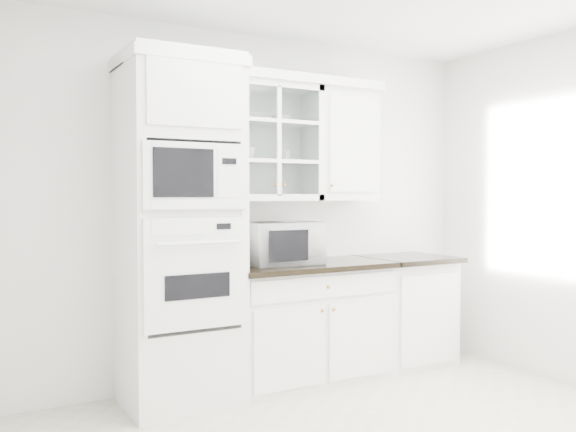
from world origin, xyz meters
TOP-DOWN VIEW (x-y plane):
  - room_shell at (0.00, 0.43)m, footprint 4.00×3.50m
  - oven_column at (-0.75, 1.42)m, footprint 0.76×0.68m
  - base_cabinet_run at (0.28, 1.45)m, footprint 1.32×0.67m
  - extra_base_cabinet at (1.28, 1.45)m, footprint 0.72×0.67m
  - upper_cabinet_glass at (0.03, 1.58)m, footprint 0.80×0.33m
  - upper_cabinet_solid at (0.71, 1.58)m, footprint 0.55×0.33m
  - crown_molding at (-0.07, 1.56)m, footprint 2.14×0.38m
  - countertop_microwave at (0.07, 1.45)m, footprint 0.58×0.49m
  - bowl_a at (-0.11, 1.59)m, footprint 0.24×0.24m
  - bowl_b at (0.16, 1.60)m, footprint 0.18×0.18m
  - cup_a at (-0.15, 1.57)m, footprint 0.13×0.13m
  - cup_b at (0.17, 1.58)m, footprint 0.11×0.11m

SIDE VIEW (x-z plane):
  - base_cabinet_run at x=0.28m, z-range 0.00..0.92m
  - extra_base_cabinet at x=1.28m, z-range 0.00..0.92m
  - countertop_microwave at x=0.07m, z-range 0.92..1.24m
  - oven_column at x=-0.75m, z-range 0.00..2.40m
  - cup_b at x=0.17m, z-range 1.71..1.79m
  - cup_a at x=-0.15m, z-range 1.71..1.80m
  - room_shell at x=0.00m, z-range 0.43..3.13m
  - upper_cabinet_glass at x=0.03m, z-range 1.40..2.30m
  - upper_cabinet_solid at x=0.71m, z-range 1.40..2.30m
  - bowl_b at x=0.16m, z-range 2.01..2.06m
  - bowl_a at x=-0.11m, z-range 2.01..2.06m
  - crown_molding at x=-0.07m, z-range 2.30..2.37m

